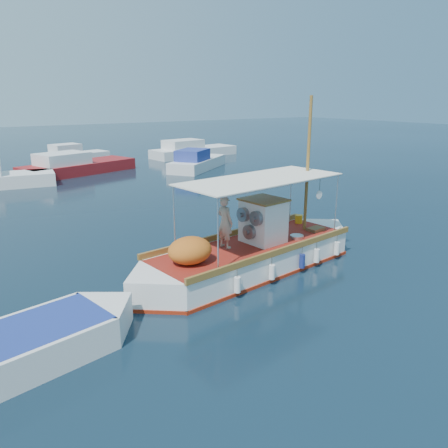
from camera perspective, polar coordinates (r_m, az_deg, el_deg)
ground at (r=14.88m, az=4.13°, el=-4.86°), size 160.00×160.00×0.00m
fishing_caique at (r=14.03m, az=3.58°, el=-4.03°), size 9.10×3.23×5.59m
bg_boat_n at (r=33.49m, az=-18.85°, el=7.06°), size 8.66×5.07×1.80m
bg_boat_ne at (r=33.75m, az=-3.60°, el=7.96°), size 6.44×5.56×1.80m
bg_boat_e at (r=41.29m, az=-4.23°, el=9.46°), size 8.64×3.65×1.80m
bg_boat_far_n at (r=39.39m, az=-19.07°, el=8.30°), size 5.86×3.24×1.80m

